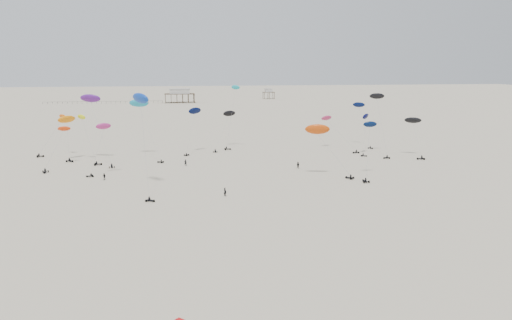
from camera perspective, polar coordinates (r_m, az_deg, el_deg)
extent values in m
plane|color=beige|center=(210.53, -5.15, 3.70)|extent=(900.00, 900.00, 0.00)
cube|color=brown|center=(358.92, -8.72, 7.48)|extent=(21.00, 13.00, 0.30)
cube|color=silver|center=(358.83, -8.73, 7.76)|extent=(14.00, 8.40, 3.20)
cube|color=#B2B2AD|center=(358.74, -8.74, 8.04)|extent=(15.00, 9.00, 0.30)
cube|color=brown|center=(396.31, 1.46, 7.75)|extent=(9.00, 7.00, 0.30)
cube|color=silver|center=(396.25, 1.46, 7.94)|extent=(5.60, 4.20, 2.40)
cube|color=#B2B2AD|center=(396.18, 1.46, 8.14)|extent=(6.00, 4.50, 0.30)
cube|color=black|center=(362.02, -17.01, 6.42)|extent=(80.00, 0.10, 0.10)
cylinder|color=gray|center=(163.36, 12.30, 3.77)|extent=(0.03, 0.03, 15.28)
ellipsoid|color=#04103E|center=(167.14, 11.67, 6.21)|extent=(4.10, 3.15, 1.92)
cylinder|color=gray|center=(116.73, 12.65, 0.88)|extent=(0.03, 0.03, 14.10)
ellipsoid|color=#05163F|center=(120.49, 12.91, 4.01)|extent=(3.38, 1.48, 1.63)
cylinder|color=gray|center=(155.02, 9.65, 2.83)|extent=(0.03, 0.03, 15.80)
ellipsoid|color=#BA2B5D|center=(159.59, 8.06, 4.79)|extent=(4.53, 3.45, 2.02)
cylinder|color=gray|center=(135.96, -21.99, 1.12)|extent=(0.03, 0.03, 15.08)
ellipsoid|color=#FB3E0D|center=(141.21, -21.09, 3.37)|extent=(3.37, 1.69, 1.63)
cylinder|color=gray|center=(147.50, 12.31, 2.66)|extent=(0.03, 0.03, 10.88)
ellipsoid|color=#04083B|center=(149.32, 12.41, 4.90)|extent=(3.81, 4.12, 2.00)
cylinder|color=gray|center=(147.55, -7.45, 3.04)|extent=(0.03, 0.03, 13.26)
ellipsoid|color=#040D38|center=(150.40, -7.01, 5.61)|extent=(4.83, 4.29, 2.34)
cylinder|color=gray|center=(144.62, -20.66, 2.06)|extent=(0.03, 0.03, 10.32)
ellipsoid|color=orange|center=(146.06, -20.83, 4.37)|extent=(5.50, 5.37, 2.65)
cylinder|color=gray|center=(155.02, -2.83, 4.80)|extent=(0.03, 0.03, 18.45)
ellipsoid|color=#1AB4C6|center=(156.72, -2.35, 8.31)|extent=(3.19, 3.14, 1.60)
cylinder|color=gray|center=(116.79, 8.84, 0.63)|extent=(0.03, 0.03, 12.44)
ellipsoid|color=#DD490B|center=(117.70, 7.03, 3.52)|extent=(6.16, 3.50, 2.89)
cylinder|color=gray|center=(148.50, 14.15, 3.73)|extent=(0.03, 0.03, 19.54)
ellipsoid|color=black|center=(153.65, 13.66, 7.12)|extent=(4.69, 3.07, 2.18)
cylinder|color=gray|center=(154.09, -22.34, 2.51)|extent=(0.03, 0.03, 12.10)
ellipsoid|color=orange|center=(154.36, -21.21, 4.66)|extent=(3.36, 3.40, 1.66)
cylinder|color=gray|center=(122.79, -17.72, 0.94)|extent=(0.03, 0.03, 11.16)
ellipsoid|color=#C02D82|center=(123.36, -17.04, 3.72)|extent=(3.85, 2.61, 1.79)
cylinder|color=gray|center=(141.54, -12.09, 3.09)|extent=(0.03, 0.03, 20.44)
ellipsoid|color=#1999C0|center=(148.05, -13.24, 6.36)|extent=(5.90, 3.30, 2.79)
cylinder|color=gray|center=(102.04, -12.55, 1.31)|extent=(0.03, 0.03, 21.69)
ellipsoid|color=#0E3DB8|center=(107.57, -13.06, 6.90)|extent=(5.09, 5.93, 2.79)
cylinder|color=gray|center=(137.77, -17.32, 3.03)|extent=(0.03, 0.03, 21.16)
ellipsoid|color=#5C198D|center=(144.13, -18.41, 6.71)|extent=(6.65, 4.89, 2.98)
cylinder|color=gray|center=(155.13, -3.85, 3.18)|extent=(0.03, 0.03, 15.94)
ellipsoid|color=black|center=(160.70, -3.08, 5.34)|extent=(4.57, 2.83, 2.12)
cylinder|color=gray|center=(147.89, 17.90, 2.23)|extent=(0.03, 0.03, 11.46)
ellipsoid|color=black|center=(150.87, 17.49, 4.36)|extent=(5.25, 4.15, 2.34)
cylinder|color=gray|center=(140.25, -18.51, 2.16)|extent=(0.03, 0.03, 14.79)
ellipsoid|color=#F2FF15|center=(144.52, -19.32, 4.67)|extent=(3.29, 3.39, 1.68)
imported|color=black|center=(99.50, -3.56, -4.15)|extent=(0.87, 0.91, 2.06)
imported|color=black|center=(126.40, 4.83, -0.96)|extent=(1.11, 1.00, 1.96)
imported|color=black|center=(118.34, -16.94, -2.20)|extent=(1.25, 1.11, 1.87)
imported|color=black|center=(130.60, -8.05, -0.65)|extent=(0.80, 0.61, 1.99)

